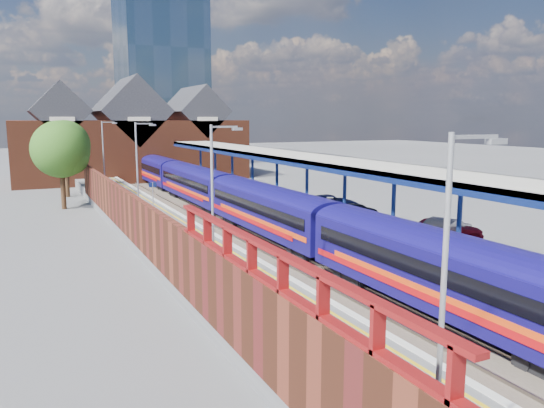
# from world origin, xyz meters

# --- Properties ---
(ground) EXTENTS (240.00, 240.00, 0.00)m
(ground) POSITION_xyz_m (0.00, 30.00, 0.00)
(ground) COLOR #5B5B5E
(ground) RESTS_ON ground
(ballast_bed) EXTENTS (6.00, 76.00, 0.06)m
(ballast_bed) POSITION_xyz_m (0.00, 20.00, 0.03)
(ballast_bed) COLOR #473D33
(ballast_bed) RESTS_ON ground
(rails) EXTENTS (4.51, 76.00, 0.14)m
(rails) POSITION_xyz_m (0.00, 20.00, 0.12)
(rails) COLOR slate
(rails) RESTS_ON ground
(left_platform) EXTENTS (5.00, 76.00, 1.00)m
(left_platform) POSITION_xyz_m (-5.50, 20.00, 0.50)
(left_platform) COLOR #565659
(left_platform) RESTS_ON ground
(right_platform) EXTENTS (6.00, 76.00, 1.00)m
(right_platform) POSITION_xyz_m (6.00, 20.00, 0.50)
(right_platform) COLOR #565659
(right_platform) RESTS_ON ground
(coping_left) EXTENTS (0.30, 76.00, 0.05)m
(coping_left) POSITION_xyz_m (-3.15, 20.00, 1.02)
(coping_left) COLOR silver
(coping_left) RESTS_ON left_platform
(coping_right) EXTENTS (0.30, 76.00, 0.05)m
(coping_right) POSITION_xyz_m (3.15, 20.00, 1.02)
(coping_right) COLOR silver
(coping_right) RESTS_ON right_platform
(yellow_line) EXTENTS (0.14, 76.00, 0.01)m
(yellow_line) POSITION_xyz_m (-3.75, 20.00, 1.01)
(yellow_line) COLOR yellow
(yellow_line) RESTS_ON left_platform
(train) EXTENTS (2.88, 65.91, 3.45)m
(train) POSITION_xyz_m (1.49, 25.08, 2.12)
(train) COLOR #130D5F
(train) RESTS_ON ground
(canopy) EXTENTS (4.50, 52.00, 4.48)m
(canopy) POSITION_xyz_m (5.48, 21.95, 5.25)
(canopy) COLOR navy
(canopy) RESTS_ON right_platform
(lamp_post_a) EXTENTS (1.48, 0.18, 7.00)m
(lamp_post_a) POSITION_xyz_m (-6.36, -8.00, 4.99)
(lamp_post_a) COLOR #A5A8AA
(lamp_post_a) RESTS_ON left_platform
(lamp_post_b) EXTENTS (1.48, 0.18, 7.00)m
(lamp_post_b) POSITION_xyz_m (-6.36, 6.00, 4.99)
(lamp_post_b) COLOR #A5A8AA
(lamp_post_b) RESTS_ON left_platform
(lamp_post_c) EXTENTS (1.48, 0.18, 7.00)m
(lamp_post_c) POSITION_xyz_m (-6.36, 22.00, 4.99)
(lamp_post_c) COLOR #A5A8AA
(lamp_post_c) RESTS_ON left_platform
(lamp_post_d) EXTENTS (1.48, 0.18, 7.00)m
(lamp_post_d) POSITION_xyz_m (-6.36, 38.00, 4.99)
(lamp_post_d) COLOR #A5A8AA
(lamp_post_d) RESTS_ON left_platform
(platform_sign) EXTENTS (0.55, 0.08, 2.50)m
(platform_sign) POSITION_xyz_m (-5.00, 24.00, 2.69)
(platform_sign) COLOR #A5A8AA
(platform_sign) RESTS_ON left_platform
(brick_wall) EXTENTS (0.35, 50.00, 3.86)m
(brick_wall) POSITION_xyz_m (-8.10, 13.54, 2.45)
(brick_wall) COLOR maroon
(brick_wall) RESTS_ON left_platform
(station_building) EXTENTS (30.00, 12.12, 13.78)m
(station_building) POSITION_xyz_m (0.00, 58.00, 5.45)
(station_building) COLOR maroon
(station_building) RESTS_ON ground
(glass_tower) EXTENTS (14.20, 14.20, 40.30)m
(glass_tower) POSITION_xyz_m (10.00, 80.00, 20.20)
(glass_tower) COLOR slate
(glass_tower) RESTS_ON ground
(tree_near) EXTENTS (5.20, 5.20, 8.10)m
(tree_near) POSITION_xyz_m (-10.35, 35.91, 5.35)
(tree_near) COLOR #382314
(tree_near) RESTS_ON ground
(tree_far) EXTENTS (5.20, 5.20, 8.10)m
(tree_far) POSITION_xyz_m (-9.35, 43.91, 5.35)
(tree_far) COLOR #382314
(tree_far) RESTS_ON ground
(parked_car_red) EXTENTS (4.79, 3.18, 1.52)m
(parked_car_red) POSITION_xyz_m (8.50, 7.56, 1.76)
(parked_car_red) COLOR maroon
(parked_car_red) RESTS_ON right_platform
(parked_car_silver) EXTENTS (4.75, 3.25, 1.48)m
(parked_car_silver) POSITION_xyz_m (8.50, 7.46, 1.74)
(parked_car_silver) COLOR #9B9A9F
(parked_car_silver) RESTS_ON right_platform
(parked_car_dark) EXTENTS (4.26, 2.74, 1.15)m
(parked_car_dark) POSITION_xyz_m (7.95, 15.87, 1.57)
(parked_car_dark) COLOR black
(parked_car_dark) RESTS_ON right_platform
(parked_car_blue) EXTENTS (5.00, 2.96, 1.30)m
(parked_car_blue) POSITION_xyz_m (8.04, 19.56, 1.65)
(parked_car_blue) COLOR navy
(parked_car_blue) RESTS_ON right_platform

